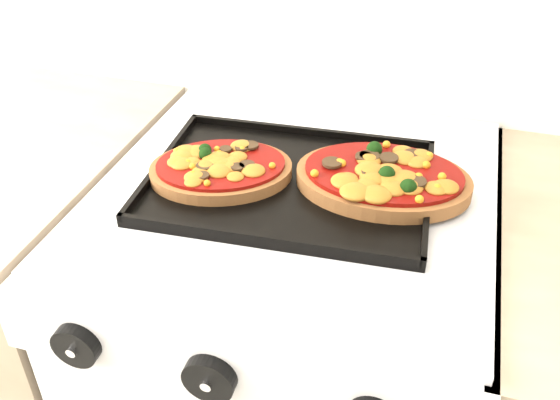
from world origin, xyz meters
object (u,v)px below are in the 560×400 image
(baking_tray, at_px, (289,181))
(stove, at_px, (293,382))
(pizza_left, at_px, (221,168))
(pizza_right, at_px, (383,176))

(baking_tray, bearing_deg, stove, 23.12)
(baking_tray, height_order, pizza_left, pizza_left)
(stove, relative_size, pizza_right, 3.55)
(baking_tray, relative_size, pizza_right, 1.62)
(pizza_left, height_order, pizza_right, pizza_right)
(stove, distance_m, pizza_left, 0.49)
(pizza_right, bearing_deg, baking_tray, -169.59)
(stove, height_order, baking_tray, baking_tray)
(baking_tray, distance_m, pizza_right, 0.14)
(baking_tray, relative_size, pizza_left, 1.93)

